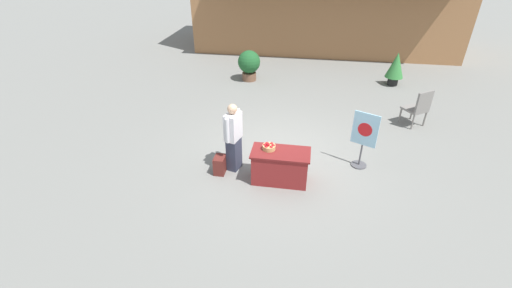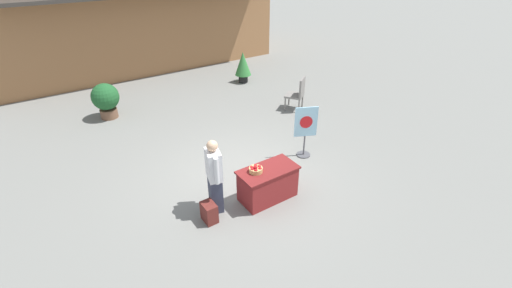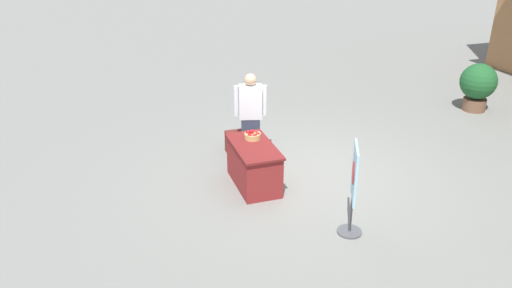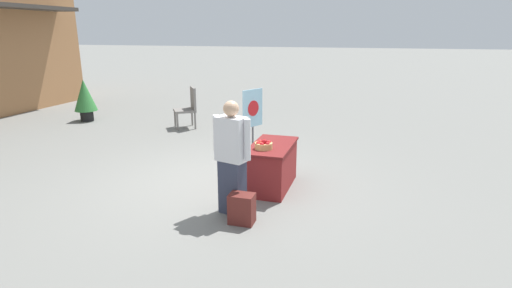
{
  "view_description": "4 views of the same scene",
  "coord_description": "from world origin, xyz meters",
  "px_view_note": "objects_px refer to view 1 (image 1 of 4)",
  "views": [
    {
      "loc": [
        0.55,
        -7.18,
        4.64
      ],
      "look_at": [
        -0.52,
        -0.78,
        0.73
      ],
      "focal_mm": 24.0,
      "sensor_mm": 36.0,
      "label": 1
    },
    {
      "loc": [
        -3.46,
        -5.74,
        4.77
      ],
      "look_at": [
        0.25,
        -0.3,
        0.94
      ],
      "focal_mm": 24.0,
      "sensor_mm": 36.0,
      "label": 2
    },
    {
      "loc": [
        7.2,
        -3.35,
        4.18
      ],
      "look_at": [
        0.29,
        -1.06,
        0.87
      ],
      "focal_mm": 35.0,
      "sensor_mm": 36.0,
      "label": 3
    },
    {
      "loc": [
        -6.03,
        -2.56,
        2.53
      ],
      "look_at": [
        0.4,
        -0.66,
        0.63
      ],
      "focal_mm": 28.0,
      "sensor_mm": 36.0,
      "label": 4
    }
  ],
  "objects_px": {
    "person_visitor": "(233,137)",
    "backpack": "(220,165)",
    "potted_plant_near_left": "(249,64)",
    "potted_plant_far_left": "(396,67)",
    "display_table": "(280,166)",
    "patio_chair": "(419,107)",
    "poster_board": "(364,138)",
    "apple_basket": "(269,147)"
  },
  "relations": [
    {
      "from": "potted_plant_near_left",
      "to": "potted_plant_far_left",
      "type": "bearing_deg",
      "value": 4.03
    },
    {
      "from": "poster_board",
      "to": "potted_plant_far_left",
      "type": "bearing_deg",
      "value": -171.17
    },
    {
      "from": "poster_board",
      "to": "potted_plant_far_left",
      "type": "xyz_separation_m",
      "value": [
        1.69,
        5.6,
        -0.06
      ]
    },
    {
      "from": "person_visitor",
      "to": "potted_plant_near_left",
      "type": "height_order",
      "value": "person_visitor"
    },
    {
      "from": "apple_basket",
      "to": "person_visitor",
      "type": "xyz_separation_m",
      "value": [
        -0.83,
        0.23,
        0.02
      ]
    },
    {
      "from": "person_visitor",
      "to": "backpack",
      "type": "distance_m",
      "value": 0.72
    },
    {
      "from": "person_visitor",
      "to": "potted_plant_near_left",
      "type": "relative_size",
      "value": 1.45
    },
    {
      "from": "backpack",
      "to": "potted_plant_near_left",
      "type": "height_order",
      "value": "potted_plant_near_left"
    },
    {
      "from": "poster_board",
      "to": "patio_chair",
      "type": "height_order",
      "value": "poster_board"
    },
    {
      "from": "potted_plant_near_left",
      "to": "patio_chair",
      "type": "bearing_deg",
      "value": -28.24
    },
    {
      "from": "poster_board",
      "to": "potted_plant_near_left",
      "type": "height_order",
      "value": "poster_board"
    },
    {
      "from": "person_visitor",
      "to": "backpack",
      "type": "relative_size",
      "value": 3.89
    },
    {
      "from": "person_visitor",
      "to": "patio_chair",
      "type": "relative_size",
      "value": 1.49
    },
    {
      "from": "potted_plant_far_left",
      "to": "potted_plant_near_left",
      "type": "height_order",
      "value": "potted_plant_far_left"
    },
    {
      "from": "patio_chair",
      "to": "apple_basket",
      "type": "bearing_deg",
      "value": 94.48
    },
    {
      "from": "display_table",
      "to": "patio_chair",
      "type": "relative_size",
      "value": 1.16
    },
    {
      "from": "person_visitor",
      "to": "poster_board",
      "type": "height_order",
      "value": "person_visitor"
    },
    {
      "from": "display_table",
      "to": "person_visitor",
      "type": "xyz_separation_m",
      "value": [
        -1.1,
        0.3,
        0.46
      ]
    },
    {
      "from": "person_visitor",
      "to": "backpack",
      "type": "bearing_deg",
      "value": -125.4
    },
    {
      "from": "display_table",
      "to": "potted_plant_far_left",
      "type": "xyz_separation_m",
      "value": [
        3.48,
        6.47,
        0.32
      ]
    },
    {
      "from": "person_visitor",
      "to": "potted_plant_far_left",
      "type": "height_order",
      "value": "person_visitor"
    },
    {
      "from": "potted_plant_far_left",
      "to": "display_table",
      "type": "bearing_deg",
      "value": -118.31
    },
    {
      "from": "apple_basket",
      "to": "patio_chair",
      "type": "xyz_separation_m",
      "value": [
        3.82,
        3.15,
        -0.21
      ]
    },
    {
      "from": "patio_chair",
      "to": "potted_plant_near_left",
      "type": "height_order",
      "value": "potted_plant_near_left"
    },
    {
      "from": "patio_chair",
      "to": "poster_board",
      "type": "bearing_deg",
      "value": 108.11
    },
    {
      "from": "person_visitor",
      "to": "backpack",
      "type": "xyz_separation_m",
      "value": [
        -0.28,
        -0.23,
        -0.62
      ]
    },
    {
      "from": "poster_board",
      "to": "potted_plant_near_left",
      "type": "xyz_separation_m",
      "value": [
        -3.61,
        5.22,
        -0.11
      ]
    },
    {
      "from": "display_table",
      "to": "potted_plant_near_left",
      "type": "xyz_separation_m",
      "value": [
        -1.81,
        6.1,
        0.27
      ]
    },
    {
      "from": "apple_basket",
      "to": "person_visitor",
      "type": "relative_size",
      "value": 0.17
    },
    {
      "from": "poster_board",
      "to": "potted_plant_far_left",
      "type": "height_order",
      "value": "poster_board"
    },
    {
      "from": "potted_plant_near_left",
      "to": "backpack",
      "type": "bearing_deg",
      "value": -85.91
    },
    {
      "from": "patio_chair",
      "to": "potted_plant_near_left",
      "type": "relative_size",
      "value": 0.97
    },
    {
      "from": "poster_board",
      "to": "display_table",
      "type": "bearing_deg",
      "value": -38.45
    },
    {
      "from": "patio_chair",
      "to": "backpack",
      "type": "bearing_deg",
      "value": 87.54
    },
    {
      "from": "apple_basket",
      "to": "backpack",
      "type": "relative_size",
      "value": 0.67
    },
    {
      "from": "display_table",
      "to": "poster_board",
      "type": "bearing_deg",
      "value": 25.94
    },
    {
      "from": "person_visitor",
      "to": "backpack",
      "type": "height_order",
      "value": "person_visitor"
    },
    {
      "from": "poster_board",
      "to": "backpack",
      "type": "bearing_deg",
      "value": -50.04
    },
    {
      "from": "patio_chair",
      "to": "person_visitor",
      "type": "bearing_deg",
      "value": 87.08
    },
    {
      "from": "potted_plant_near_left",
      "to": "apple_basket",
      "type": "bearing_deg",
      "value": -75.61
    },
    {
      "from": "patio_chair",
      "to": "potted_plant_far_left",
      "type": "xyz_separation_m",
      "value": [
        -0.07,
        3.25,
        0.09
      ]
    },
    {
      "from": "apple_basket",
      "to": "patio_chair",
      "type": "height_order",
      "value": "patio_chair"
    }
  ]
}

